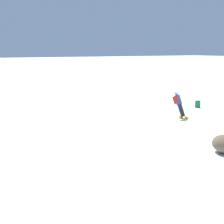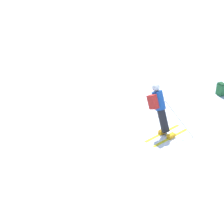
{
  "view_description": "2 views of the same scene",
  "coord_description": "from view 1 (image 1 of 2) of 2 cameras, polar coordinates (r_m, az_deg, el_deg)",
  "views": [
    {
      "loc": [
        -12.52,
        12.97,
        4.08
      ],
      "look_at": [
        1.87,
        4.56,
        0.73
      ],
      "focal_mm": 50.0,
      "sensor_mm": 36.0,
      "label": 1
    },
    {
      "loc": [
        -8.14,
        4.83,
        6.25
      ],
      "look_at": [
        1.17,
        1.82,
        1.11
      ],
      "focal_mm": 60.0,
      "sensor_mm": 36.0,
      "label": 2
    }
  ],
  "objects": [
    {
      "name": "spare_backpack",
      "position": [
        23.01,
        15.4,
        1.37
      ],
      "size": [
        0.33,
        0.26,
        0.5
      ],
      "rotation": [
        0.0,
        0.0,
        3.3
      ],
      "color": "#236633",
      "rests_on": "ground"
    },
    {
      "name": "skier",
      "position": [
        19.18,
        12.13,
        1.57
      ],
      "size": [
        1.34,
        1.65,
        1.66
      ],
      "rotation": [
        0.0,
        0.0,
        0.41
      ],
      "color": "yellow",
      "rests_on": "ground"
    },
    {
      "name": "ground_plane",
      "position": [
        18.48,
        15.31,
        -1.78
      ],
      "size": [
        300.0,
        300.0,
        0.0
      ],
      "primitive_type": "plane",
      "color": "white"
    }
  ]
}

